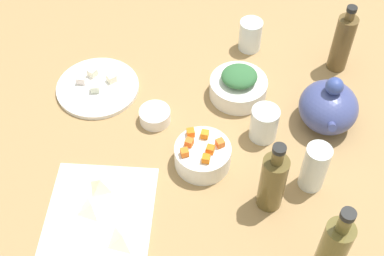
{
  "coord_description": "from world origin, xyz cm",
  "views": [
    {
      "loc": [
        82.66,
        9.14,
        109.24
      ],
      "look_at": [
        0.0,
        0.0,
        8.0
      ],
      "focal_mm": 49.84,
      "sensor_mm": 36.0,
      "label": 1
    }
  ],
  "objects_px": {
    "plate_tofu": "(98,88)",
    "bottle_0": "(342,42)",
    "bottle_2": "(330,255)",
    "cutting_board": "(97,231)",
    "drinking_glass_1": "(250,35)",
    "teapot": "(329,107)",
    "bowl_greens": "(238,88)",
    "bottle_1": "(273,181)",
    "drinking_glass_2": "(315,167)",
    "bowl_carrots": "(203,156)",
    "drinking_glass_0": "(264,124)",
    "bowl_small_side": "(155,116)"
  },
  "relations": [
    {
      "from": "bowl_small_side",
      "to": "bottle_0",
      "type": "relative_size",
      "value": 0.39
    },
    {
      "from": "plate_tofu",
      "to": "teapot",
      "type": "height_order",
      "value": "teapot"
    },
    {
      "from": "drinking_glass_0",
      "to": "drinking_glass_2",
      "type": "distance_m",
      "value": 0.18
    },
    {
      "from": "bowl_greens",
      "to": "cutting_board",
      "type": "bearing_deg",
      "value": -32.49
    },
    {
      "from": "bowl_carrots",
      "to": "drinking_glass_1",
      "type": "height_order",
      "value": "drinking_glass_1"
    },
    {
      "from": "bottle_1",
      "to": "bowl_carrots",
      "type": "bearing_deg",
      "value": -119.85
    },
    {
      "from": "plate_tofu",
      "to": "drinking_glass_0",
      "type": "bearing_deg",
      "value": 76.0
    },
    {
      "from": "drinking_glass_0",
      "to": "drinking_glass_1",
      "type": "relative_size",
      "value": 0.99
    },
    {
      "from": "plate_tofu",
      "to": "teapot",
      "type": "bearing_deg",
      "value": 85.26
    },
    {
      "from": "cutting_board",
      "to": "bottle_0",
      "type": "xyz_separation_m",
      "value": [
        -0.59,
        0.56,
        0.08
      ]
    },
    {
      "from": "teapot",
      "to": "drinking_glass_1",
      "type": "distance_m",
      "value": 0.34
    },
    {
      "from": "bowl_carrots",
      "to": "drinking_glass_1",
      "type": "relative_size",
      "value": 1.46
    },
    {
      "from": "bottle_0",
      "to": "bottle_1",
      "type": "height_order",
      "value": "same"
    },
    {
      "from": "bottle_2",
      "to": "cutting_board",
      "type": "bearing_deg",
      "value": -97.01
    },
    {
      "from": "teapot",
      "to": "bottle_2",
      "type": "height_order",
      "value": "bottle_2"
    },
    {
      "from": "cutting_board",
      "to": "drinking_glass_0",
      "type": "height_order",
      "value": "drinking_glass_0"
    },
    {
      "from": "bottle_1",
      "to": "bottle_2",
      "type": "distance_m",
      "value": 0.21
    },
    {
      "from": "bowl_greens",
      "to": "bottle_1",
      "type": "xyz_separation_m",
      "value": [
        0.33,
        0.09,
        0.06
      ]
    },
    {
      "from": "bottle_0",
      "to": "bottle_1",
      "type": "bearing_deg",
      "value": -21.08
    },
    {
      "from": "drinking_glass_2",
      "to": "drinking_glass_0",
      "type": "bearing_deg",
      "value": -139.09
    },
    {
      "from": "drinking_glass_1",
      "to": "teapot",
      "type": "bearing_deg",
      "value": 37.76
    },
    {
      "from": "plate_tofu",
      "to": "bottle_2",
      "type": "distance_m",
      "value": 0.77
    },
    {
      "from": "bowl_small_side",
      "to": "teapot",
      "type": "xyz_separation_m",
      "value": [
        -0.04,
        0.44,
        0.04
      ]
    },
    {
      "from": "drinking_glass_1",
      "to": "drinking_glass_0",
      "type": "bearing_deg",
      "value": 8.25
    },
    {
      "from": "cutting_board",
      "to": "bottle_2",
      "type": "relative_size",
      "value": 1.26
    },
    {
      "from": "cutting_board",
      "to": "drinking_glass_2",
      "type": "xyz_separation_m",
      "value": [
        -0.18,
        0.47,
        0.06
      ]
    },
    {
      "from": "drinking_glass_1",
      "to": "drinking_glass_2",
      "type": "xyz_separation_m",
      "value": [
        0.46,
        0.16,
        0.02
      ]
    },
    {
      "from": "drinking_glass_0",
      "to": "bottle_0",
      "type": "bearing_deg",
      "value": 143.86
    },
    {
      "from": "plate_tofu",
      "to": "bottle_0",
      "type": "distance_m",
      "value": 0.68
    },
    {
      "from": "cutting_board",
      "to": "bottle_1",
      "type": "xyz_separation_m",
      "value": [
        -0.12,
        0.38,
        0.08
      ]
    },
    {
      "from": "bottle_0",
      "to": "drinking_glass_0",
      "type": "distance_m",
      "value": 0.34
    },
    {
      "from": "teapot",
      "to": "bowl_small_side",
      "type": "bearing_deg",
      "value": -84.42
    },
    {
      "from": "cutting_board",
      "to": "bowl_carrots",
      "type": "height_order",
      "value": "bowl_carrots"
    },
    {
      "from": "bottle_1",
      "to": "drinking_glass_1",
      "type": "distance_m",
      "value": 0.53
    },
    {
      "from": "bowl_small_side",
      "to": "drinking_glass_0",
      "type": "relative_size",
      "value": 0.88
    },
    {
      "from": "bowl_carrots",
      "to": "bottle_1",
      "type": "height_order",
      "value": "bottle_1"
    },
    {
      "from": "drinking_glass_2",
      "to": "bowl_greens",
      "type": "bearing_deg",
      "value": -145.12
    },
    {
      "from": "bowl_greens",
      "to": "teapot",
      "type": "relative_size",
      "value": 0.88
    },
    {
      "from": "cutting_board",
      "to": "drinking_glass_2",
      "type": "bearing_deg",
      "value": 111.14
    },
    {
      "from": "cutting_board",
      "to": "bottle_2",
      "type": "height_order",
      "value": "bottle_2"
    },
    {
      "from": "bowl_carrots",
      "to": "bottle_1",
      "type": "distance_m",
      "value": 0.2
    },
    {
      "from": "bowl_greens",
      "to": "drinking_glass_2",
      "type": "xyz_separation_m",
      "value": [
        0.27,
        0.19,
        0.04
      ]
    },
    {
      "from": "teapot",
      "to": "cutting_board",
      "type": "bearing_deg",
      "value": -53.7
    },
    {
      "from": "bowl_greens",
      "to": "drinking_glass_0",
      "type": "distance_m",
      "value": 0.15
    },
    {
      "from": "bottle_2",
      "to": "drinking_glass_2",
      "type": "height_order",
      "value": "bottle_2"
    },
    {
      "from": "plate_tofu",
      "to": "drinking_glass_2",
      "type": "distance_m",
      "value": 0.62
    },
    {
      "from": "bottle_1",
      "to": "bottle_2",
      "type": "xyz_separation_m",
      "value": [
        0.18,
        0.11,
        0.03
      ]
    },
    {
      "from": "bottle_1",
      "to": "drinking_glass_1",
      "type": "height_order",
      "value": "bottle_1"
    },
    {
      "from": "bowl_small_side",
      "to": "drinking_glass_2",
      "type": "bearing_deg",
      "value": 68.78
    },
    {
      "from": "bowl_greens",
      "to": "teapot",
      "type": "distance_m",
      "value": 0.24
    }
  ]
}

